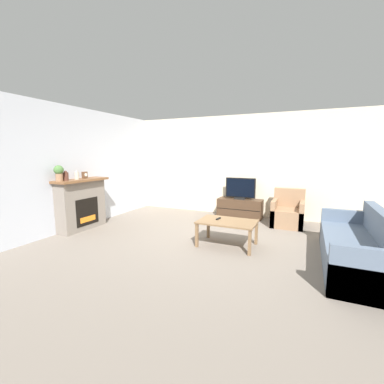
{
  "coord_description": "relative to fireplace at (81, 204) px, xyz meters",
  "views": [
    {
      "loc": [
        1.71,
        -4.61,
        1.67
      ],
      "look_at": [
        -0.57,
        0.42,
        0.85
      ],
      "focal_mm": 24.0,
      "sensor_mm": 36.0,
      "label": 1
    }
  ],
  "objects": [
    {
      "name": "ground_plane",
      "position": [
        2.85,
        0.53,
        -0.57
      ],
      "size": [
        24.0,
        24.0,
        0.0
      ],
      "primitive_type": "plane",
      "color": "slate"
    },
    {
      "name": "wall_back",
      "position": [
        2.85,
        2.82,
        0.78
      ],
      "size": [
        12.0,
        0.06,
        2.7
      ],
      "color": "beige",
      "rests_on": "ground"
    },
    {
      "name": "wall_left",
      "position": [
        -0.2,
        0.53,
        0.78
      ],
      "size": [
        0.06,
        12.0,
        2.7
      ],
      "color": "silver",
      "rests_on": "ground"
    },
    {
      "name": "fireplace",
      "position": [
        0.0,
        0.0,
        0.0
      ],
      "size": [
        0.46,
        1.23,
        1.13
      ],
      "color": "slate",
      "rests_on": "ground"
    },
    {
      "name": "mantel_vase_left",
      "position": [
        0.02,
        -0.37,
        0.65
      ],
      "size": [
        0.11,
        0.11,
        0.21
      ],
      "color": "#512D23",
      "rests_on": "fireplace"
    },
    {
      "name": "mantel_vase_centre_left",
      "position": [
        0.02,
        -0.09,
        0.64
      ],
      "size": [
        0.09,
        0.09,
        0.19
      ],
      "color": "beige",
      "rests_on": "fireplace"
    },
    {
      "name": "mantel_clock",
      "position": [
        0.02,
        0.12,
        0.63
      ],
      "size": [
        0.08,
        0.11,
        0.15
      ],
      "color": "brown",
      "rests_on": "fireplace"
    },
    {
      "name": "potted_plant",
      "position": [
        0.02,
        -0.52,
        0.74
      ],
      "size": [
        0.19,
        0.19,
        0.32
      ],
      "color": "#936B4C",
      "rests_on": "fireplace"
    },
    {
      "name": "tv_stand",
      "position": [
        2.95,
        2.54,
        -0.33
      ],
      "size": [
        1.16,
        0.44,
        0.49
      ],
      "color": "#422D1E",
      "rests_on": "ground"
    },
    {
      "name": "tv",
      "position": [
        2.95,
        2.53,
        0.17
      ],
      "size": [
        0.79,
        0.18,
        0.56
      ],
      "color": "black",
      "rests_on": "tv_stand"
    },
    {
      "name": "armchair",
      "position": [
        4.18,
        2.2,
        -0.29
      ],
      "size": [
        0.7,
        0.76,
        0.85
      ],
      "color": "#937051",
      "rests_on": "ground"
    },
    {
      "name": "coffee_table",
      "position": [
        3.27,
        0.31,
        -0.16
      ],
      "size": [
        1.03,
        0.67,
        0.47
      ],
      "color": "brown",
      "rests_on": "ground"
    },
    {
      "name": "remote",
      "position": [
        3.08,
        0.37,
        -0.1
      ],
      "size": [
        0.06,
        0.15,
        0.02
      ],
      "rotation": [
        0.0,
        0.0,
        -0.12
      ],
      "color": "black",
      "rests_on": "coffee_table"
    },
    {
      "name": "couch",
      "position": [
        5.29,
        0.23,
        -0.29
      ],
      "size": [
        0.83,
        2.23,
        0.84
      ],
      "color": "slate",
      "rests_on": "ground"
    }
  ]
}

